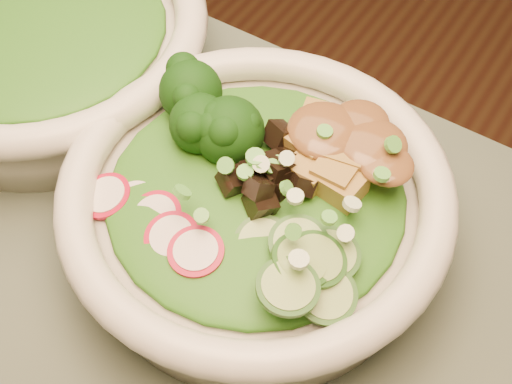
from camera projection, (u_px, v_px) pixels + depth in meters
The scene contains 11 objects.
salad_bowl at pixel (256, 208), 0.53m from camera, with size 0.29×0.29×0.08m.
side_bowl at pixel (42, 44), 0.63m from camera, with size 0.30×0.30×0.08m.
lettuce_bed at pixel (256, 191), 0.51m from camera, with size 0.22×0.22×0.03m, color #175C13.
side_lettuce at pixel (37, 26), 0.62m from camera, with size 0.20×0.20×0.02m, color #175C13.
broccoli_florets at pixel (217, 113), 0.53m from camera, with size 0.09×0.07×0.05m, color black, non-canonical shape.
radish_slices at pixel (164, 225), 0.49m from camera, with size 0.12×0.04×0.02m, color #AC0D29, non-canonical shape.
cucumber_slices at pixel (298, 258), 0.46m from camera, with size 0.07×0.07×0.04m, color #88A55B, non-canonical shape.
mushroom_heap at pixel (273, 172), 0.50m from camera, with size 0.07×0.07×0.04m, color black, non-canonical shape.
tofu_cubes at pixel (342, 152), 0.52m from camera, with size 0.10×0.06×0.04m, color olive, non-canonical shape.
peanut_sauce at pixel (344, 139), 0.51m from camera, with size 0.07×0.06×0.02m, color brown.
scallion_garnish at pixel (256, 169), 0.49m from camera, with size 0.21×0.21×0.03m, color #54AC3D, non-canonical shape.
Camera 1 is at (0.02, -0.05, 1.23)m, focal length 50.00 mm.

